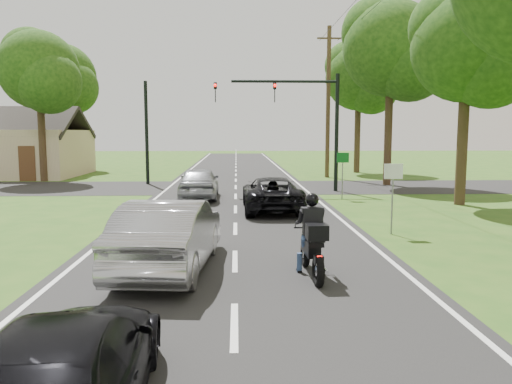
% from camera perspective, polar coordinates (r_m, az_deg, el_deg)
% --- Properties ---
extents(ground, '(140.00, 140.00, 0.00)m').
position_cam_1_polar(ground, '(11.98, -2.42, -7.92)').
color(ground, '#285116').
rests_on(ground, ground).
extents(road, '(8.00, 100.00, 0.01)m').
position_cam_1_polar(road, '(21.80, -2.35, -1.19)').
color(road, black).
rests_on(road, ground).
extents(cross_road, '(60.00, 7.00, 0.01)m').
position_cam_1_polar(cross_road, '(27.75, -2.33, 0.55)').
color(cross_road, black).
rests_on(cross_road, ground).
extents(motorcycle_rider, '(0.60, 2.10, 1.81)m').
position_cam_1_polar(motorcycle_rider, '(10.63, 6.46, -5.93)').
color(motorcycle_rider, black).
rests_on(motorcycle_rider, ground).
extents(dark_suv, '(2.24, 4.79, 1.33)m').
position_cam_1_polar(dark_suv, '(19.42, 1.84, -0.18)').
color(dark_suv, black).
rests_on(dark_suv, road).
extents(silver_sedan, '(2.09, 4.93, 1.58)m').
position_cam_1_polar(silver_sedan, '(11.22, -9.84, -4.83)').
color(silver_sedan, '#A1A1A5').
rests_on(silver_sedan, road).
extents(silver_suv, '(1.79, 4.35, 1.48)m').
position_cam_1_polar(silver_suv, '(23.03, -6.52, 1.07)').
color(silver_suv, '#9C9EA3').
rests_on(silver_suv, road).
extents(dark_car_behind, '(1.98, 4.29, 1.21)m').
position_cam_1_polar(dark_car_behind, '(5.79, -21.00, -18.50)').
color(dark_car_behind, black).
rests_on(dark_car_behind, road).
extents(traffic_signal, '(6.38, 0.44, 6.00)m').
position_cam_1_polar(traffic_signal, '(25.82, 5.14, 9.24)').
color(traffic_signal, black).
rests_on(traffic_signal, ground).
extents(signal_pole_far, '(0.20, 0.20, 6.00)m').
position_cam_1_polar(signal_pole_far, '(30.05, -12.39, 6.60)').
color(signal_pole_far, black).
rests_on(signal_pole_far, ground).
extents(utility_pole_far, '(1.60, 0.28, 10.00)m').
position_cam_1_polar(utility_pole_far, '(34.21, 8.25, 10.19)').
color(utility_pole_far, brown).
rests_on(utility_pole_far, ground).
extents(sign_white, '(0.55, 0.07, 2.12)m').
position_cam_1_polar(sign_white, '(15.36, 15.40, 1.17)').
color(sign_white, slate).
rests_on(sign_white, ground).
extents(sign_green, '(0.55, 0.07, 2.12)m').
position_cam_1_polar(sign_green, '(23.13, 9.88, 3.15)').
color(sign_green, slate).
rests_on(sign_green, ground).
extents(tree_row_c, '(4.80, 4.65, 8.76)m').
position_cam_1_polar(tree_row_c, '(22.80, 23.75, 14.31)').
color(tree_row_c, '#332316').
rests_on(tree_row_c, ground).
extents(tree_row_d, '(5.76, 5.58, 10.45)m').
position_cam_1_polar(tree_row_d, '(30.08, 15.85, 14.97)').
color(tree_row_d, '#332316').
rests_on(tree_row_d, ground).
extents(tree_row_e, '(5.28, 5.12, 9.61)m').
position_cam_1_polar(tree_row_e, '(38.72, 12.14, 12.31)').
color(tree_row_e, '#332316').
rests_on(tree_row_e, ground).
extents(tree_left_near, '(5.12, 4.96, 9.22)m').
position_cam_1_polar(tree_left_near, '(33.69, -23.26, 12.24)').
color(tree_left_near, '#332316').
rests_on(tree_left_near, ground).
extents(tree_left_far, '(5.76, 5.58, 10.14)m').
position_cam_1_polar(tree_left_far, '(43.76, -21.01, 11.77)').
color(tree_left_far, '#332316').
rests_on(tree_left_far, ground).
extents(house, '(10.20, 8.00, 4.84)m').
position_cam_1_polar(house, '(39.06, -26.59, 4.25)').
color(house, tan).
rests_on(house, ground).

